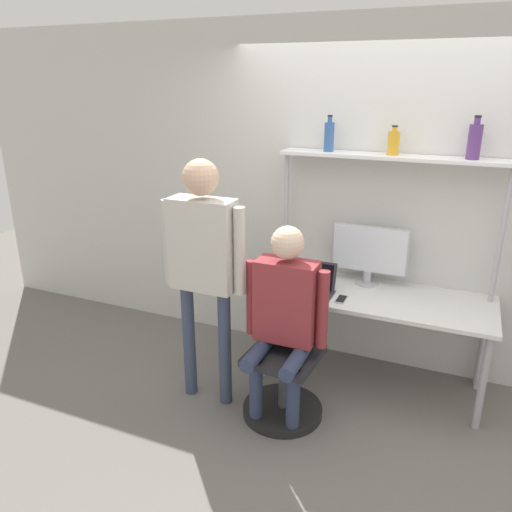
% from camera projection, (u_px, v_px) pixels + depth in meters
% --- Properties ---
extents(ground_plane, '(12.00, 12.00, 0.00)m').
position_uv_depth(ground_plane, '(358.00, 406.00, 3.63)').
color(ground_plane, slate).
extents(wall_back, '(8.00, 0.06, 2.70)m').
position_uv_depth(wall_back, '(390.00, 203.00, 3.81)').
color(wall_back, silver).
rests_on(wall_back, ground_plane).
extents(desk, '(1.70, 0.68, 0.73)m').
position_uv_depth(desk, '(374.00, 304.00, 3.72)').
color(desk, silver).
rests_on(desk, ground_plane).
extents(shelf_unit, '(1.61, 0.24, 1.73)m').
position_uv_depth(shelf_unit, '(388.00, 195.00, 3.64)').
color(shelf_unit, white).
rests_on(shelf_unit, ground_plane).
extents(monitor, '(0.58, 0.18, 0.47)m').
position_uv_depth(monitor, '(369.00, 252.00, 3.82)').
color(monitor, '#B7B7BC').
rests_on(monitor, desk).
extents(laptop, '(0.35, 0.23, 0.23)m').
position_uv_depth(laptop, '(311.00, 284.00, 3.74)').
color(laptop, '#333338').
rests_on(laptop, desk).
extents(cell_phone, '(0.07, 0.15, 0.01)m').
position_uv_depth(cell_phone, '(341.00, 299.00, 3.61)').
color(cell_phone, silver).
rests_on(cell_phone, desk).
extents(office_chair, '(0.56, 0.56, 0.94)m').
position_uv_depth(office_chair, '(286.00, 375.00, 3.48)').
color(office_chair, black).
rests_on(office_chair, ground_plane).
extents(person_seated, '(0.57, 0.47, 1.37)m').
position_uv_depth(person_seated, '(284.00, 310.00, 3.27)').
color(person_seated, '#2D3856').
rests_on(person_seated, ground_plane).
extents(person_standing, '(0.62, 0.24, 1.77)m').
position_uv_depth(person_standing, '(203.00, 252.00, 3.35)').
color(person_standing, '#38425B').
rests_on(person_standing, ground_plane).
extents(bottle_amber, '(0.08, 0.08, 0.21)m').
position_uv_depth(bottle_amber, '(393.00, 143.00, 3.52)').
color(bottle_amber, gold).
rests_on(bottle_amber, shelf_unit).
extents(bottle_purple, '(0.09, 0.09, 0.29)m').
position_uv_depth(bottle_purple, '(475.00, 141.00, 3.31)').
color(bottle_purple, '#593372').
rests_on(bottle_purple, shelf_unit).
extents(bottle_blue, '(0.07, 0.07, 0.26)m').
position_uv_depth(bottle_blue, '(329.00, 136.00, 3.68)').
color(bottle_blue, '#335999').
rests_on(bottle_blue, shelf_unit).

